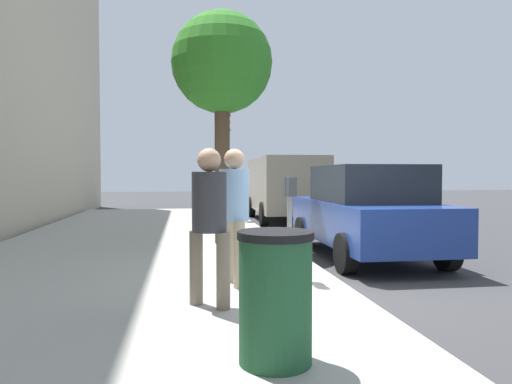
{
  "coord_description": "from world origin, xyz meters",
  "views": [
    {
      "loc": [
        -6.28,
        2.11,
        1.58
      ],
      "look_at": [
        0.34,
        1.08,
        1.34
      ],
      "focal_mm": 32.71,
      "sensor_mm": 36.0,
      "label": 1
    }
  ],
  "objects_px": {
    "traffic_signal": "(222,145)",
    "parking_meter": "(290,206)",
    "pedestrian_bystander": "(209,214)",
    "trash_bin": "(275,297)",
    "street_tree": "(222,66)",
    "pedestrian_at_meter": "(234,205)",
    "parked_van_far": "(284,185)",
    "parked_sedan_near": "(366,211)"
  },
  "relations": [
    {
      "from": "traffic_signal",
      "to": "parking_meter",
      "type": "bearing_deg",
      "value": -178.83
    },
    {
      "from": "pedestrian_bystander",
      "to": "trash_bin",
      "type": "xyz_separation_m",
      "value": [
        -1.6,
        -0.41,
        -0.5
      ]
    },
    {
      "from": "parking_meter",
      "to": "pedestrian_bystander",
      "type": "relative_size",
      "value": 0.82
    },
    {
      "from": "street_tree",
      "to": "trash_bin",
      "type": "bearing_deg",
      "value": 178.86
    },
    {
      "from": "pedestrian_at_meter",
      "to": "pedestrian_bystander",
      "type": "bearing_deg",
      "value": -123.87
    },
    {
      "from": "pedestrian_at_meter",
      "to": "parked_van_far",
      "type": "height_order",
      "value": "parked_van_far"
    },
    {
      "from": "pedestrian_bystander",
      "to": "pedestrian_at_meter",
      "type": "bearing_deg",
      "value": 20.8
    },
    {
      "from": "parked_sedan_near",
      "to": "street_tree",
      "type": "distance_m",
      "value": 4.2
    },
    {
      "from": "pedestrian_at_meter",
      "to": "parked_sedan_near",
      "type": "xyz_separation_m",
      "value": [
        2.44,
        -2.81,
        -0.31
      ]
    },
    {
      "from": "parked_van_far",
      "to": "parked_sedan_near",
      "type": "bearing_deg",
      "value": 179.99
    },
    {
      "from": "parked_sedan_near",
      "to": "street_tree",
      "type": "relative_size",
      "value": 0.91
    },
    {
      "from": "parked_van_far",
      "to": "street_tree",
      "type": "bearing_deg",
      "value": 156.08
    },
    {
      "from": "parked_van_far",
      "to": "traffic_signal",
      "type": "relative_size",
      "value": 1.46
    },
    {
      "from": "pedestrian_bystander",
      "to": "traffic_signal",
      "type": "relative_size",
      "value": 0.48
    },
    {
      "from": "pedestrian_bystander",
      "to": "traffic_signal",
      "type": "bearing_deg",
      "value": 36.2
    },
    {
      "from": "parking_meter",
      "to": "parked_van_far",
      "type": "distance_m",
      "value": 9.79
    },
    {
      "from": "pedestrian_bystander",
      "to": "parked_van_far",
      "type": "relative_size",
      "value": 0.33
    },
    {
      "from": "parked_van_far",
      "to": "trash_bin",
      "type": "xyz_separation_m",
      "value": [
        -12.35,
        2.77,
        -0.6
      ]
    },
    {
      "from": "pedestrian_at_meter",
      "to": "parked_van_far",
      "type": "distance_m",
      "value": 10.16
    },
    {
      "from": "parked_sedan_near",
      "to": "traffic_signal",
      "type": "xyz_separation_m",
      "value": [
        6.62,
        2.2,
        1.68
      ]
    },
    {
      "from": "parking_meter",
      "to": "traffic_signal",
      "type": "height_order",
      "value": "traffic_signal"
    },
    {
      "from": "pedestrian_at_meter",
      "to": "street_tree",
      "type": "xyz_separation_m",
      "value": [
        3.79,
        -0.16,
        2.67
      ]
    },
    {
      "from": "pedestrian_at_meter",
      "to": "street_tree",
      "type": "bearing_deg",
      "value": 74.69
    },
    {
      "from": "pedestrian_at_meter",
      "to": "street_tree",
      "type": "height_order",
      "value": "street_tree"
    },
    {
      "from": "traffic_signal",
      "to": "parked_sedan_near",
      "type": "bearing_deg",
      "value": -161.61
    },
    {
      "from": "parked_sedan_near",
      "to": "parking_meter",
      "type": "bearing_deg",
      "value": 138.2
    },
    {
      "from": "pedestrian_at_meter",
      "to": "trash_bin",
      "type": "bearing_deg",
      "value": -102.12
    },
    {
      "from": "parked_sedan_near",
      "to": "traffic_signal",
      "type": "relative_size",
      "value": 1.23
    },
    {
      "from": "parking_meter",
      "to": "parked_van_far",
      "type": "bearing_deg",
      "value": -11.92
    },
    {
      "from": "pedestrian_at_meter",
      "to": "parked_van_far",
      "type": "relative_size",
      "value": 0.34
    },
    {
      "from": "street_tree",
      "to": "trash_bin",
      "type": "relative_size",
      "value": 4.8
    },
    {
      "from": "pedestrian_at_meter",
      "to": "parked_sedan_near",
      "type": "height_order",
      "value": "pedestrian_at_meter"
    },
    {
      "from": "pedestrian_bystander",
      "to": "trash_bin",
      "type": "height_order",
      "value": "pedestrian_bystander"
    },
    {
      "from": "parked_van_far",
      "to": "street_tree",
      "type": "distance_m",
      "value": 7.03
    },
    {
      "from": "trash_bin",
      "to": "traffic_signal",
      "type": "bearing_deg",
      "value": -2.81
    },
    {
      "from": "parking_meter",
      "to": "parked_sedan_near",
      "type": "xyz_separation_m",
      "value": [
        2.26,
        -2.02,
        -0.27
      ]
    },
    {
      "from": "parking_meter",
      "to": "pedestrian_at_meter",
      "type": "bearing_deg",
      "value": 103.25
    },
    {
      "from": "street_tree",
      "to": "trash_bin",
      "type": "distance_m",
      "value": 7.14
    },
    {
      "from": "street_tree",
      "to": "parked_sedan_near",
      "type": "bearing_deg",
      "value": -116.98
    },
    {
      "from": "parking_meter",
      "to": "street_tree",
      "type": "relative_size",
      "value": 0.29
    },
    {
      "from": "parked_sedan_near",
      "to": "parked_van_far",
      "type": "height_order",
      "value": "parked_van_far"
    },
    {
      "from": "parking_meter",
      "to": "parked_van_far",
      "type": "height_order",
      "value": "parked_van_far"
    }
  ]
}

